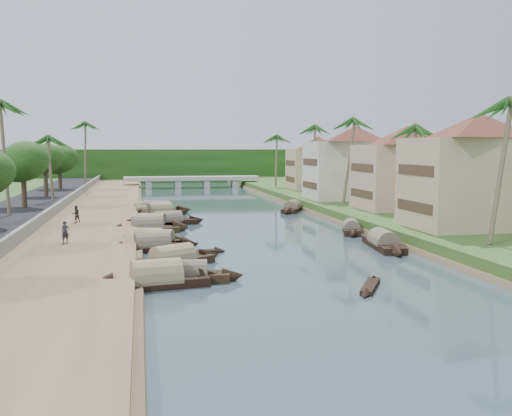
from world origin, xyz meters
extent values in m
plane|color=#364A51|center=(0.00, 0.00, 0.00)|extent=(220.00, 220.00, 0.00)
cube|color=brown|center=(-16.00, 20.00, 0.40)|extent=(10.00, 180.00, 0.80)
cube|color=#2D5421|center=(19.00, 20.00, 0.60)|extent=(16.00, 180.00, 1.20)
cube|color=black|center=(-24.50, 20.00, 0.70)|extent=(8.00, 180.00, 1.40)
cube|color=slate|center=(-20.20, 20.00, 1.35)|extent=(0.40, 180.00, 1.10)
cube|color=#18390F|center=(0.00, 95.00, 4.00)|extent=(120.00, 4.00, 8.00)
cube|color=#18390F|center=(0.00, 100.00, 4.00)|extent=(120.00, 4.00, 8.00)
cube|color=#18390F|center=(0.00, 105.00, 4.00)|extent=(120.00, 4.00, 8.00)
cube|color=#A1A097|center=(0.00, 72.00, 2.00)|extent=(28.00, 4.00, 0.80)
cube|color=#A1A097|center=(-9.00, 72.00, 0.90)|extent=(1.20, 3.50, 1.80)
cube|color=#A1A097|center=(-3.00, 72.00, 0.90)|extent=(1.20, 3.50, 1.80)
cube|color=#A1A097|center=(3.00, 72.00, 0.90)|extent=(1.20, 3.50, 1.80)
cube|color=#A1A097|center=(9.00, 72.00, 0.90)|extent=(1.20, 3.50, 1.80)
cube|color=tan|center=(19.00, -2.00, 5.20)|extent=(12.00, 8.00, 8.00)
pyramid|color=brown|center=(19.00, -2.00, 10.30)|extent=(14.85, 14.85, 2.20)
cube|color=#43301F|center=(12.95, -2.00, 3.20)|extent=(0.10, 6.40, 0.90)
cube|color=#43301F|center=(12.95, -2.00, 6.40)|extent=(0.10, 6.40, 0.90)
cube|color=tan|center=(20.00, 14.00, 4.95)|extent=(11.00, 8.00, 7.50)
pyramid|color=brown|center=(20.00, 14.00, 9.80)|extent=(14.11, 14.11, 2.20)
cube|color=#43301F|center=(14.45, 14.00, 3.08)|extent=(0.10, 6.40, 0.90)
cube|color=#43301F|center=(14.45, 14.00, 6.08)|extent=(0.10, 6.40, 0.90)
cube|color=silver|center=(19.00, 28.00, 5.20)|extent=(13.00, 8.00, 8.00)
pyramid|color=brown|center=(19.00, 28.00, 10.30)|extent=(15.59, 15.59, 2.20)
cube|color=#43301F|center=(12.45, 28.00, 3.20)|extent=(0.10, 6.40, 0.90)
cube|color=#43301F|center=(12.45, 28.00, 6.40)|extent=(0.10, 6.40, 0.90)
cube|color=tan|center=(20.00, 48.00, 4.70)|extent=(10.00, 7.00, 7.00)
pyramid|color=brown|center=(20.00, 48.00, 9.30)|extent=(12.62, 12.62, 2.20)
cube|color=#43301F|center=(14.95, 48.00, 2.95)|extent=(0.10, 5.60, 0.90)
cube|color=#43301F|center=(14.95, 48.00, 5.75)|extent=(0.10, 5.60, 0.90)
cube|color=black|center=(-7.83, -12.97, 0.20)|extent=(5.33, 2.05, 0.70)
cone|color=black|center=(-4.94, -13.21, 0.28)|extent=(1.61, 1.58, 1.63)
cone|color=black|center=(-10.71, -12.73, 0.28)|extent=(1.61, 1.58, 1.63)
cylinder|color=#706654|center=(-7.83, -12.97, 0.58)|extent=(4.11, 2.01, 1.69)
cube|color=black|center=(-9.74, -13.94, 0.20)|extent=(6.41, 3.06, 0.70)
cone|color=black|center=(-6.36, -13.45, 0.28)|extent=(2.07, 2.22, 2.17)
cone|color=black|center=(-13.13, -14.44, 0.28)|extent=(2.07, 2.22, 2.17)
cylinder|color=#917F5C|center=(-9.74, -13.94, 0.58)|extent=(4.99, 2.94, 2.28)
cube|color=black|center=(-8.45, -8.01, 0.20)|extent=(6.21, 4.75, 0.70)
cone|color=black|center=(-5.54, -6.28, 0.28)|extent=(2.38, 2.36, 1.91)
cone|color=black|center=(-11.36, -9.73, 0.28)|extent=(2.38, 2.36, 1.91)
cylinder|color=#917F5C|center=(-8.45, -8.01, 0.58)|extent=(5.01, 4.08, 1.98)
cube|color=black|center=(-9.73, -1.54, 0.20)|extent=(5.98, 2.72, 0.70)
cone|color=black|center=(-6.57, -1.04, 0.28)|extent=(1.90, 1.89, 1.84)
cone|color=black|center=(-12.89, -2.05, 0.28)|extent=(1.90, 1.89, 1.84)
cylinder|color=#706654|center=(-9.73, -1.54, 0.58)|extent=(4.64, 2.58, 1.91)
cube|color=black|center=(-9.98, 1.73, 0.20)|extent=(5.13, 2.45, 0.70)
cone|color=black|center=(-7.28, 1.28, 0.28)|extent=(1.65, 1.72, 1.66)
cone|color=black|center=(-12.68, 2.18, 0.28)|extent=(1.65, 1.72, 1.66)
cylinder|color=#917F5C|center=(-9.98, 1.73, 0.58)|extent=(3.99, 2.33, 1.74)
cube|color=black|center=(-9.06, 0.34, 0.20)|extent=(4.97, 3.12, 0.70)
cone|color=black|center=(-6.60, -0.45, 0.28)|extent=(1.80, 1.96, 1.76)
cone|color=black|center=(-11.52, 1.13, 0.28)|extent=(1.80, 1.96, 1.76)
cylinder|color=#917F5C|center=(-9.06, 0.34, 0.58)|extent=(3.95, 2.86, 1.86)
cube|color=black|center=(-10.00, 8.66, 0.20)|extent=(6.37, 3.10, 0.70)
cone|color=black|center=(-6.65, 9.18, 0.28)|extent=(2.07, 2.22, 2.16)
cone|color=black|center=(-13.35, 8.13, 0.28)|extent=(2.07, 2.22, 2.16)
cylinder|color=#706654|center=(-10.00, 8.66, 0.58)|extent=(4.96, 2.97, 2.27)
cube|color=black|center=(-9.59, 11.62, 0.20)|extent=(6.14, 4.03, 0.70)
cone|color=black|center=(-6.59, 10.33, 0.28)|extent=(2.21, 2.20, 1.86)
cone|color=black|center=(-12.60, 12.92, 0.28)|extent=(2.21, 2.20, 1.86)
cylinder|color=#917F5C|center=(-9.59, 11.62, 0.58)|extent=(4.90, 3.55, 1.93)
cube|color=black|center=(-9.47, 11.33, 0.20)|extent=(5.88, 3.71, 0.70)
cone|color=black|center=(-6.58, 10.35, 0.28)|extent=(2.13, 2.27, 2.02)
cone|color=black|center=(-12.37, 12.31, 0.28)|extent=(2.13, 2.27, 2.02)
cylinder|color=#917F5C|center=(-9.47, 11.33, 0.58)|extent=(4.67, 3.37, 2.13)
cube|color=black|center=(-7.77, 14.13, 0.20)|extent=(6.42, 3.30, 0.70)
cone|color=black|center=(-4.45, 14.98, 0.28)|extent=(2.11, 2.03, 1.85)
cone|color=black|center=(-11.08, 13.28, 0.28)|extent=(2.11, 2.03, 1.85)
cylinder|color=#706654|center=(-7.77, 14.13, 0.58)|extent=(5.03, 3.01, 1.91)
cube|color=black|center=(-10.03, 22.93, 0.20)|extent=(4.82, 2.55, 0.70)
cone|color=black|center=(-7.55, 23.54, 0.28)|extent=(1.61, 1.63, 1.50)
cone|color=black|center=(-12.51, 22.33, 0.28)|extent=(1.61, 1.63, 1.50)
cylinder|color=#917F5C|center=(-10.03, 22.93, 0.58)|extent=(3.78, 2.35, 1.57)
cube|color=black|center=(-8.39, 23.01, 0.20)|extent=(6.53, 4.58, 0.70)
cone|color=black|center=(-5.26, 24.49, 0.28)|extent=(2.45, 2.50, 2.12)
cone|color=black|center=(-11.51, 21.54, 0.28)|extent=(2.45, 2.50, 2.12)
cylinder|color=#917F5C|center=(-8.39, 23.01, 0.58)|extent=(5.24, 4.03, 2.22)
cube|color=black|center=(-8.63, 26.96, 0.20)|extent=(6.96, 3.22, 0.70)
cone|color=black|center=(-4.98, 26.19, 0.28)|extent=(2.20, 2.04, 1.90)
cone|color=black|center=(-12.28, 27.73, 0.28)|extent=(2.20, 2.04, 1.90)
cylinder|color=#706654|center=(-8.63, 26.96, 0.58)|extent=(5.42, 2.96, 1.94)
cube|color=black|center=(-10.29, 28.22, 0.20)|extent=(4.86, 2.21, 0.70)
cone|color=black|center=(-7.71, 27.82, 0.28)|extent=(1.54, 1.56, 1.52)
cone|color=black|center=(-12.86, 28.61, 0.28)|extent=(1.54, 1.56, 1.52)
cylinder|color=#917F5C|center=(-10.29, 28.22, 0.58)|extent=(3.78, 2.10, 1.58)
cube|color=black|center=(9.22, -4.10, 0.20)|extent=(2.77, 6.98, 0.70)
cone|color=black|center=(9.70, -0.36, 0.28)|extent=(1.96, 2.12, 1.95)
cone|color=black|center=(8.75, -7.84, 0.28)|extent=(1.96, 2.12, 1.95)
cylinder|color=#706654|center=(9.22, -4.10, 0.58)|extent=(2.64, 5.40, 2.00)
cube|color=black|center=(9.65, 4.44, 0.20)|extent=(3.00, 5.16, 0.70)
cone|color=black|center=(10.50, 7.04, 0.28)|extent=(1.77, 1.78, 1.56)
cone|color=black|center=(8.81, 1.84, 0.28)|extent=(1.77, 1.78, 1.56)
cylinder|color=#706654|center=(9.65, 4.44, 0.58)|extent=(2.70, 4.08, 1.62)
cube|color=black|center=(8.94, 24.25, 0.20)|extent=(4.32, 6.39, 0.70)
cone|color=black|center=(10.45, 27.37, 0.28)|extent=(2.21, 2.29, 1.81)
cone|color=black|center=(7.44, 21.13, 0.28)|extent=(2.21, 2.29, 1.81)
cylinder|color=#706654|center=(8.94, 24.25, 0.58)|extent=(3.74, 5.10, 1.86)
cube|color=black|center=(2.73, -16.79, 0.10)|extent=(2.53, 3.64, 0.35)
cone|color=black|center=(3.81, -14.94, 0.10)|extent=(1.08, 1.17, 0.69)
cone|color=black|center=(1.64, -18.64, 0.10)|extent=(1.08, 1.17, 0.69)
cube|color=black|center=(-6.41, -3.65, 0.10)|extent=(3.68, 1.32, 0.35)
cone|color=black|center=(-4.41, -3.35, 0.10)|extent=(1.01, 0.92, 0.80)
cone|color=black|center=(-8.41, -3.95, 0.10)|extent=(1.01, 0.92, 0.80)
cube|color=black|center=(-8.05, 15.42, 0.10)|extent=(4.02, 0.96, 0.35)
cone|color=black|center=(-5.81, 15.51, 0.10)|extent=(1.03, 0.84, 0.80)
cone|color=black|center=(-10.29, 15.33, 0.10)|extent=(1.03, 0.84, 0.80)
cylinder|color=#77674F|center=(15.00, -10.56, 6.55)|extent=(1.67, 0.36, 10.66)
sphere|color=#20531B|center=(15.00, -10.56, 11.68)|extent=(3.20, 3.20, 3.20)
cylinder|color=#77674F|center=(16.00, 4.80, 5.88)|extent=(0.85, 0.36, 9.36)
sphere|color=#20531B|center=(16.00, 4.80, 10.36)|extent=(3.20, 3.20, 3.20)
cylinder|color=#77674F|center=(15.00, 20.64, 6.63)|extent=(1.75, 0.36, 10.83)
sphere|color=#20531B|center=(15.00, 20.64, 11.85)|extent=(3.20, 3.20, 3.20)
cylinder|color=#77674F|center=(16.00, 37.32, 6.52)|extent=(0.42, 0.36, 10.63)
sphere|color=#20531B|center=(16.00, 37.32, 11.62)|extent=(3.20, 3.20, 3.20)
cylinder|color=#77674F|center=(-24.00, 14.28, 7.25)|extent=(0.81, 0.36, 11.70)
sphere|color=#20531B|center=(-24.00, 14.28, 12.86)|extent=(3.20, 3.20, 3.20)
cylinder|color=#77674F|center=(-22.00, 30.41, 5.61)|extent=(0.77, 0.36, 8.43)
sphere|color=#20531B|center=(-22.00, 30.41, 9.65)|extent=(3.20, 3.20, 3.20)
cylinder|color=#77674F|center=(14.00, 54.73, 5.94)|extent=(0.61, 0.36, 9.48)
sphere|color=#20531B|center=(14.00, 54.73, 10.49)|extent=(3.20, 3.20, 3.20)
cylinder|color=#77674F|center=(-20.50, 60.46, 7.22)|extent=(0.73, 0.36, 11.64)
sphere|color=#20531B|center=(-20.50, 60.46, 12.80)|extent=(3.20, 3.20, 3.20)
cylinder|color=#443627|center=(-24.00, 22.70, 3.18)|extent=(0.60, 0.60, 3.64)
ellipsoid|color=#18390F|center=(-24.00, 22.70, 6.66)|extent=(5.29, 5.29, 4.35)
cylinder|color=#443627|center=(-24.00, 38.51, 3.22)|extent=(0.60, 0.60, 3.73)
ellipsoid|color=#18390F|center=(-24.00, 38.51, 6.78)|extent=(4.64, 4.64, 3.81)
cylinder|color=#443627|center=(-24.00, 53.40, 3.08)|extent=(0.60, 0.60, 3.43)
ellipsoid|color=#18390F|center=(-24.00, 53.40, 6.36)|extent=(5.50, 5.50, 4.52)
cylinder|color=#443627|center=(24.00, 30.96, 3.04)|extent=(0.60, 0.60, 3.76)
ellipsoid|color=#18390F|center=(24.00, 30.96, 6.63)|extent=(4.99, 4.99, 4.10)
imported|color=#25252C|center=(-16.52, -1.05, 1.68)|extent=(0.76, 0.68, 1.75)
imported|color=#2F2821|center=(-17.08, 11.86, 1.66)|extent=(1.05, 0.99, 1.73)
camera|label=1|loc=(-10.54, -48.01, 8.30)|focal=40.00mm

